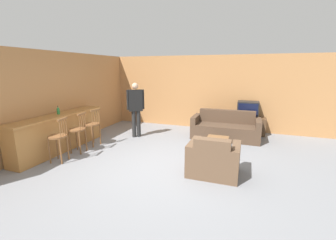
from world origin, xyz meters
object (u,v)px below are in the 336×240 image
Objects in this scene: armchair_near at (213,160)px; bottle at (58,110)px; bar_chair_far at (93,126)px; book_on_table at (216,142)px; coffee_table at (216,142)px; tv_unit at (247,125)px; person_by_window at (136,107)px; couch_far at (225,129)px; tv at (248,109)px; bar_chair_near at (58,139)px; bar_chair_mid at (78,132)px.

armchair_near is 4.14m from bottle.
bar_chair_far is 5.25× the size of book_on_table.
coffee_table is 4.21× the size of bottle.
armchair_near is at bearing -100.21° from tv_unit.
person_by_window is at bearing 145.78° from armchair_near.
bar_chair_far reaches higher than coffee_table.
coffee_table is at bearing -13.83° from person_by_window.
tv reaches higher than couch_far.
couch_far reaches higher than tv_unit.
bar_chair_near reaches higher than coffee_table.
tv_unit is at bearing 71.88° from coffee_table.
tv reaches higher than bar_chair_mid.
bottle is 4.14m from book_on_table.
bar_chair_near is 3.53m from armchair_near.
book_on_table is (3.99, 0.86, -0.70)m from bottle.
couch_far is 3.08× the size of tv.
tv reaches higher than book_on_table.
person_by_window is (-2.70, -0.78, 0.66)m from couch_far.
bar_chair_near is at bearing -136.46° from tv_unit.
bar_chair_mid is 5.23m from tv_unit.
tv_unit is at bearing 34.73° from bottle.
bar_chair_far reaches higher than book_on_table.
bar_chair_far is 4.89m from tv.
bar_chair_mid is 0.58m from bar_chair_far.
coffee_table is 2.78m from person_by_window.
tv reaches higher than bar_chair_far.
bar_chair_mid is at bearing -144.09° from couch_far.
tv_unit is 5.74m from bottle.
bar_chair_far is at bearing 44.81° from bottle.
bottle is 2.20m from person_by_window.
bar_chair_near is 1.00× the size of bar_chair_far.
armchair_near is 4.61× the size of bottle.
bottle is (-0.58, -0.58, 0.52)m from bar_chair_far.
person_by_window is (0.77, 1.15, 0.43)m from bar_chair_far.
bottle reaches higher than coffee_table.
coffee_table is 0.24m from book_on_table.
couch_far is 1.09m from tv.
coffee_table is at bearing 17.88° from bar_chair_mid.
bar_chair_mid is at bearing -162.12° from coffee_table.
coffee_table is at bearing 15.33° from bottle.
coffee_table is (-0.09, -1.42, -0.01)m from couch_far.
couch_far is at bearing 35.91° from bar_chair_mid.
coffee_table is (3.39, 1.74, -0.24)m from bar_chair_near.
tv_unit is 2.48m from book_on_table.
coffee_table is 2.32m from tv.
book_on_table is at bearing -18.27° from person_by_window.
bar_chair_far is at bearing -175.25° from book_on_table.
bottle reaches higher than bar_chair_near.
tv is at bearing 38.39° from bar_chair_mid.
person_by_window reaches higher than tv_unit.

